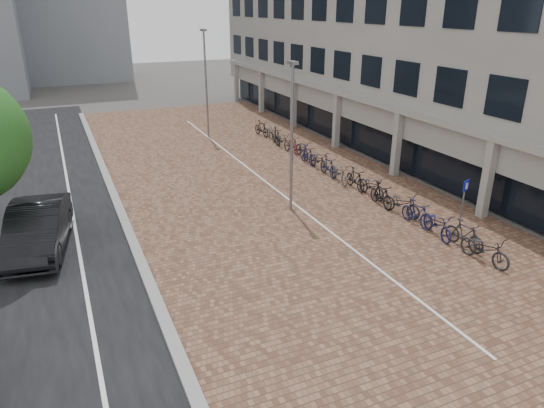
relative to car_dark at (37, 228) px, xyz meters
The scene contains 12 objects.
ground 11.76m from the car_dark, 45.27° to the right, with size 140.00×140.00×0.00m, color #474442.
plaza_brick 10.92m from the car_dark, 19.67° to the left, with size 14.50×42.00×0.04m, color brown.
street_asphalt 3.84m from the car_dark, 101.47° to the left, with size 8.00×50.00×0.03m, color black.
curb 4.90m from the car_dark, 49.28° to the left, with size 0.35×42.00×0.14m, color gray.
lane_line 3.96m from the car_dark, 71.09° to the left, with size 0.12×44.00×0.00m, color white.
parking_line 11.11m from the car_dark, 19.32° to the left, with size 0.10×30.00×0.00m, color white.
office_building 23.81m from the car_dark, 19.86° to the left, with size 8.40×40.00×15.00m.
car_dark is the anchor object (origin of this frame).
parking_sign 16.13m from the car_dark, 17.51° to the right, with size 0.41×0.19×2.04m.
lamp_near 10.31m from the car_dark, ahead, with size 0.12×0.12×6.23m, color gray.
lamp_far 17.22m from the car_dark, 51.82° to the left, with size 0.12×0.12×6.87m, color gray.
bike_row 14.21m from the car_dark, ahead, with size 1.30×21.47×1.05m.
Camera 1 is at (-7.04, -9.85, 8.35)m, focal length 32.48 mm.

